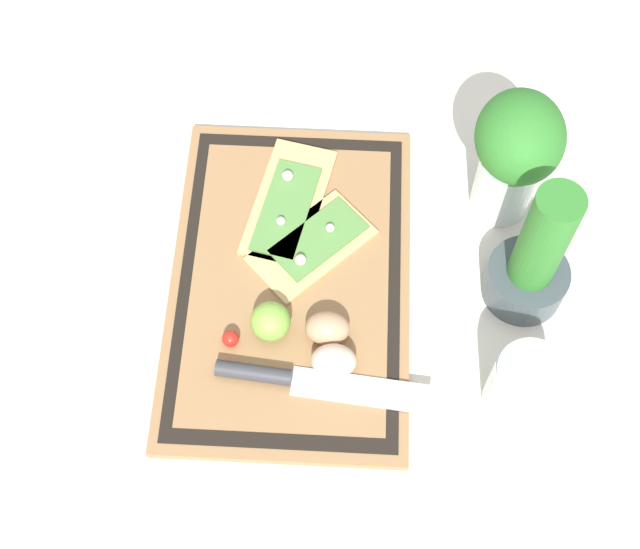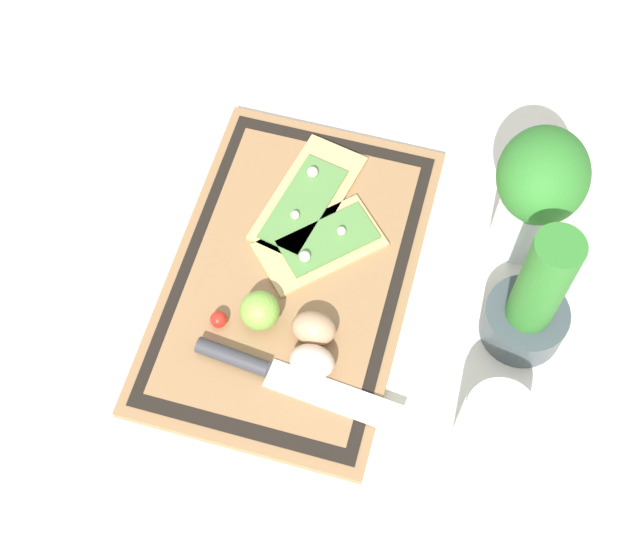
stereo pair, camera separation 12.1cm
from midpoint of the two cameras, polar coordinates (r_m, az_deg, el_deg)
name	(u,v)px [view 2 (the right image)]	position (r m, az deg, el deg)	size (l,w,h in m)	color
ground_plane	(292,279)	(1.25, 0.93, -0.56)	(6.00, 6.00, 0.00)	silver
cutting_board	(291,276)	(1.24, 0.94, -0.38)	(0.51, 0.33, 0.02)	#997047
pizza_slice_near	(307,199)	(1.29, 1.86, 4.61)	(0.22, 0.13, 0.02)	tan
pizza_slice_far	(322,244)	(1.25, 2.87, 1.70)	(0.19, 0.19, 0.02)	tan
knife	(264,369)	(1.17, -0.64, -6.37)	(0.06, 0.28, 0.02)	silver
egg_brown	(314,328)	(1.17, 2.54, -3.76)	(0.04, 0.06, 0.04)	tan
egg_pink	(312,361)	(1.16, 2.50, -5.87)	(0.04, 0.06, 0.04)	beige
lime	(260,310)	(1.18, -0.95, -2.61)	(0.05, 0.05, 0.05)	#7FB742
cherry_tomato_red	(219,319)	(1.19, -3.64, -3.18)	(0.02, 0.02, 0.02)	red
herb_pot	(532,304)	(1.19, 16.31, -2.12)	(0.11, 0.11, 0.24)	#3D474C
sauce_jar	(494,428)	(1.15, 14.08, -9.81)	(0.09, 0.09, 0.11)	silver
herb_glass	(538,189)	(1.22, 16.56, 5.00)	(0.14, 0.12, 0.22)	silver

